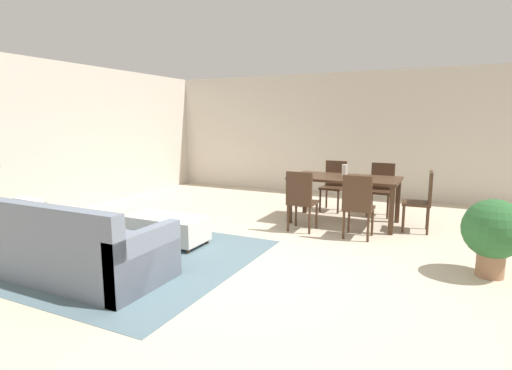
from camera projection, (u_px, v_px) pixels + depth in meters
ground_plane at (259, 270)px, 4.50m from camera, size 10.80×10.80×0.00m
wall_back at (356, 135)px, 8.73m from camera, size 9.00×0.12×2.70m
wall_left at (28, 140)px, 6.65m from camera, size 0.12×11.00×2.70m
area_rug at (125, 256)px, 4.95m from camera, size 3.00×2.80×0.01m
couch at (66, 249)px, 4.33m from camera, size 2.25×0.96×0.86m
ottoman_table at (167, 228)px, 5.44m from camera, size 1.08×0.54×0.38m
dining_table at (345, 182)px, 6.48m from camera, size 1.71×0.91×0.76m
dining_chair_near_left at (301, 198)px, 5.99m from camera, size 0.40×0.40×0.92m
dining_chair_near_right at (358, 203)px, 5.61m from camera, size 0.40×0.40×0.92m
dining_chair_far_left at (334, 183)px, 7.44m from camera, size 0.43×0.43×0.92m
dining_chair_far_right at (381, 186)px, 7.04m from camera, size 0.42×0.42×0.92m
dining_chair_head_east at (423, 198)px, 5.98m from camera, size 0.43×0.43×0.92m
vase_centerpiece at (345, 171)px, 6.48m from camera, size 0.09×0.09×0.20m
potted_plant at (493, 232)px, 4.24m from camera, size 0.64×0.64×0.85m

